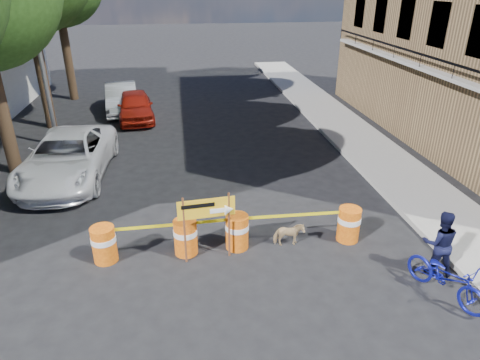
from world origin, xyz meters
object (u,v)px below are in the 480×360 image
object	(u,v)px
barrel_far_right	(349,224)
suv_white	(68,157)
detour_sign	(214,213)
dog	(289,235)
pedestrian	(440,243)
sedan_red	(135,106)
sedan_silver	(122,98)
barrel_mid_right	(237,231)
bicycle	(451,260)
barrel_far_left	(104,244)
barrel_mid_left	(186,236)

from	to	relation	value
barrel_far_right	suv_white	xyz separation A→B (m)	(-7.84, 4.97, 0.28)
detour_sign	dog	distance (m)	2.12
pedestrian	sedan_red	size ratio (longest dim) A/B	0.40
suv_white	sedan_silver	bearing A→B (deg)	86.04
barrel_mid_right	bicycle	bearing A→B (deg)	-30.88
barrel_far_right	sedan_silver	xyz separation A→B (m)	(-6.91, 12.82, 0.22)
detour_sign	sedan_red	xyz separation A→B (m)	(-2.68, 11.66, -0.57)
detour_sign	bicycle	world-z (taller)	bicycle
barrel_far_left	barrel_mid_left	bearing A→B (deg)	1.16
bicycle	barrel_mid_right	bearing A→B (deg)	126.47
sedan_red	sedan_silver	xyz separation A→B (m)	(-0.77, 1.48, 0.02)
barrel_far_left	pedestrian	xyz separation A→B (m)	(7.48, -1.54, 0.31)
barrel_far_right	barrel_far_left	bearing A→B (deg)	-179.68
barrel_far_right	sedan_red	bearing A→B (deg)	118.39
dog	suv_white	distance (m)	8.04
barrel_mid_left	barrel_far_right	size ratio (longest dim) A/B	1.00
pedestrian	sedan_silver	xyz separation A→B (m)	(-8.37, 14.40, -0.09)
barrel_mid_left	bicycle	distance (m)	5.84
barrel_far_left	sedan_red	bearing A→B (deg)	90.55
bicycle	sedan_red	bearing A→B (deg)	95.49
sedan_silver	bicycle	bearing A→B (deg)	-68.75
bicycle	detour_sign	bearing A→B (deg)	133.51
bicycle	sedan_silver	world-z (taller)	bicycle
pedestrian	detour_sign	bearing A→B (deg)	2.45
barrel_mid_right	detour_sign	size ratio (longest dim) A/B	0.53
barrel_mid_left	pedestrian	bearing A→B (deg)	-15.80
barrel_far_right	barrel_mid_left	bearing A→B (deg)	179.93
pedestrian	dog	xyz separation A→B (m)	(-3.03, 1.53, -0.47)
pedestrian	sedan_silver	world-z (taller)	pedestrian
detour_sign	dog	world-z (taller)	detour_sign
dog	suv_white	world-z (taller)	suv_white
barrel_far_right	dog	world-z (taller)	barrel_far_right
pedestrian	dog	distance (m)	3.43
detour_sign	barrel_far_right	bearing A→B (deg)	-0.28
barrel_far_right	pedestrian	size ratio (longest dim) A/B	0.57
pedestrian	barrel_far_right	bearing A→B (deg)	-30.24
barrel_mid_left	barrel_far_right	world-z (taller)	same
sedan_silver	dog	bearing A→B (deg)	-74.31
suv_white	sedan_silver	distance (m)	7.91
barrel_far_right	suv_white	size ratio (longest dim) A/B	0.17
suv_white	sedan_red	distance (m)	6.60
pedestrian	bicycle	bearing A→B (deg)	88.49
pedestrian	bicycle	world-z (taller)	bicycle
barrel_far_right	bicycle	distance (m)	2.69
barrel_mid_left	sedan_red	world-z (taller)	sedan_red
sedan_silver	pedestrian	bearing A→B (deg)	-66.67
dog	barrel_mid_right	bearing A→B (deg)	85.94
pedestrian	sedan_silver	bearing A→B (deg)	-42.96
barrel_far_left	detour_sign	distance (m)	2.70
suv_white	barrel_mid_left	bearing A→B (deg)	-50.36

